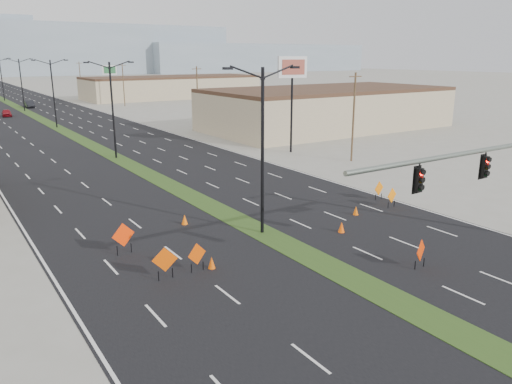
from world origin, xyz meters
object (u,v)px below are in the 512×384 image
construction_sign_1 (123,236)px  construction_sign_5 (379,189)px  streetlight_3 (21,83)px  car_left (7,113)px  streetlight_1 (112,107)px  construction_sign_3 (421,252)px  construction_sign_4 (392,196)px  streetlight_0 (262,147)px  construction_sign_0 (165,261)px  construction_sign_2 (197,255)px  pole_sign_east_far (110,74)px  streetlight_2 (53,91)px  cone_1 (342,227)px  cone_3 (185,220)px  car_mid (29,104)px  pole_sign_east_near (292,74)px  signal_mast (504,171)px  cone_0 (212,263)px  streetlight_4 (2,78)px  cone_2 (356,211)px

construction_sign_1 → construction_sign_5: size_ratio=1.24×
streetlight_3 → car_left: size_ratio=2.64×
streetlight_1 → streetlight_3: (0.00, 56.00, 0.00)m
construction_sign_3 → construction_sign_4: 10.78m
construction_sign_4 → construction_sign_5: size_ratio=1.00×
streetlight_0 → construction_sign_3: size_ratio=6.38×
construction_sign_0 → construction_sign_2: 1.73m
streetlight_0 → pole_sign_east_far: 80.33m
streetlight_2 → cone_1: bearing=-85.9°
car_left → cone_1: bearing=-79.2°
construction_sign_0 → construction_sign_5: (19.18, 4.11, -0.14)m
construction_sign_3 → cone_3: bearing=97.6°
construction_sign_4 → car_mid: bearing=85.0°
pole_sign_east_near → signal_mast: bearing=-97.3°
streetlight_2 → construction_sign_1: (-8.29, -54.65, -4.35)m
car_left → cone_3: 71.72m
cone_3 → cone_0: bearing=-104.6°
streetlight_1 → cone_3: streetlight_1 is taller
signal_mast → cone_3: signal_mast is taller
signal_mast → streetlight_0: streetlight_0 is taller
streetlight_4 → construction_sign_1: (-8.29, -110.65, -4.35)m
car_mid → construction_sign_1: 90.04m
cone_0 → construction_sign_5: bearing=14.2°
construction_sign_3 → streetlight_1: bearing=74.7°
pole_sign_east_near → pole_sign_east_far: size_ratio=1.21×
signal_mast → cone_3: bearing=130.1°
streetlight_4 → construction_sign_4: bearing=-84.5°
car_left → pole_sign_east_near: (22.02, -55.38, 8.03)m
construction_sign_4 → construction_sign_5: 2.02m
streetlight_4 → cone_2: streetlight_4 is taller
streetlight_2 → construction_sign_4: (10.81, -56.69, -4.57)m
streetlight_3 → cone_2: (7.40, -84.57, -5.10)m
signal_mast → car_mid: signal_mast is taller
pole_sign_east_far → cone_3: bearing=-87.8°
cone_1 → cone_3: cone_1 is taller
construction_sign_1 → streetlight_3: bearing=74.2°
signal_mast → cone_1: 9.66m
streetlight_0 → construction_sign_0: bearing=-159.3°
streetlight_4 → construction_sign_1: size_ratio=5.53×
streetlight_3 → streetlight_4: same height
construction_sign_0 → construction_sign_2: size_ratio=1.11×
cone_0 → pole_sign_east_near: size_ratio=0.06×
cone_1 → pole_sign_east_near: pole_sign_east_near is taller
construction_sign_5 → cone_0: size_ratio=2.24×
car_mid → construction_sign_3: bearing=-87.9°
construction_sign_0 → construction_sign_3: construction_sign_0 is taller
car_left → cone_2: bearing=-76.6°
streetlight_4 → car_left: (-4.28, -36.19, -4.77)m
construction_sign_5 → construction_sign_4: bearing=-119.7°
car_mid → cone_0: bearing=-93.3°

